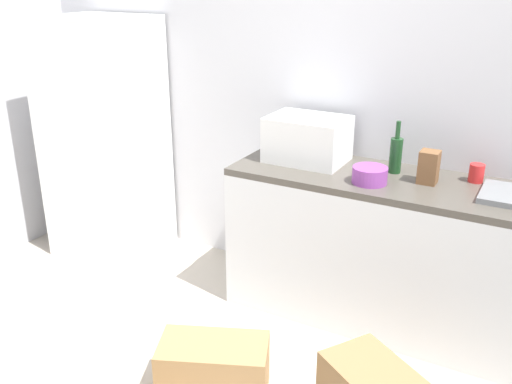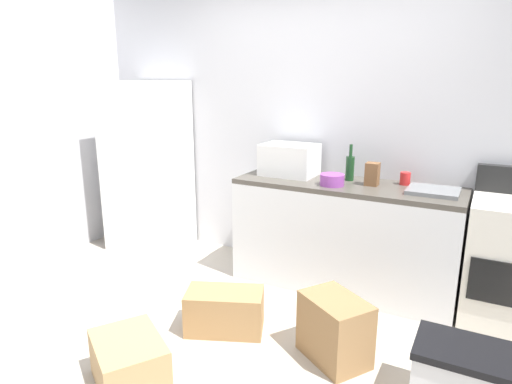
{
  "view_description": "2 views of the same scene",
  "coord_description": "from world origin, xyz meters",
  "px_view_note": "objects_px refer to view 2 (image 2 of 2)",
  "views": [
    {
      "loc": [
        1.07,
        -1.76,
        1.98
      ],
      "look_at": [
        -0.26,
        0.67,
        0.9
      ],
      "focal_mm": 39.92,
      "sensor_mm": 36.0,
      "label": 1
    },
    {
      "loc": [
        1.29,
        -2.18,
        1.72
      ],
      "look_at": [
        -0.26,
        0.69,
        0.88
      ],
      "focal_mm": 30.85,
      "sensor_mm": 36.0,
      "label": 2
    }
  ],
  "objects_px": {
    "wine_bottle": "(350,167)",
    "storage_bin": "(458,378)",
    "mixing_bowl": "(332,180)",
    "cardboard_box_small": "(129,362)",
    "coffee_mug": "(405,179)",
    "cardboard_box_large": "(225,311)",
    "stove_oven": "(512,262)",
    "refrigerator": "(148,167)",
    "microwave": "(289,160)",
    "cardboard_box_medium": "(335,329)",
    "knife_block": "(372,174)"
  },
  "relations": [
    {
      "from": "storage_bin",
      "to": "cardboard_box_medium",
      "type": "bearing_deg",
      "value": 170.45
    },
    {
      "from": "wine_bottle",
      "to": "mixing_bowl",
      "type": "xyz_separation_m",
      "value": [
        -0.07,
        -0.23,
        -0.06
      ]
    },
    {
      "from": "wine_bottle",
      "to": "knife_block",
      "type": "xyz_separation_m",
      "value": [
        0.2,
        -0.08,
        -0.02
      ]
    },
    {
      "from": "mixing_bowl",
      "to": "storage_bin",
      "type": "distance_m",
      "value": 1.64
    },
    {
      "from": "refrigerator",
      "to": "microwave",
      "type": "bearing_deg",
      "value": 4.43
    },
    {
      "from": "mixing_bowl",
      "to": "storage_bin",
      "type": "height_order",
      "value": "mixing_bowl"
    },
    {
      "from": "stove_oven",
      "to": "knife_block",
      "type": "bearing_deg",
      "value": 178.78
    },
    {
      "from": "coffee_mug",
      "to": "cardboard_box_large",
      "type": "bearing_deg",
      "value": -127.31
    },
    {
      "from": "refrigerator",
      "to": "wine_bottle",
      "type": "xyz_separation_m",
      "value": [
        2.04,
        0.16,
        0.16
      ]
    },
    {
      "from": "coffee_mug",
      "to": "storage_bin",
      "type": "xyz_separation_m",
      "value": [
        0.56,
        -1.29,
        -0.76
      ]
    },
    {
      "from": "stove_oven",
      "to": "coffee_mug",
      "type": "distance_m",
      "value": 0.95
    },
    {
      "from": "coffee_mug",
      "to": "cardboard_box_large",
      "type": "height_order",
      "value": "coffee_mug"
    },
    {
      "from": "knife_block",
      "to": "cardboard_box_medium",
      "type": "distance_m",
      "value": 1.3
    },
    {
      "from": "microwave",
      "to": "knife_block",
      "type": "xyz_separation_m",
      "value": [
        0.73,
        -0.04,
        -0.05
      ]
    },
    {
      "from": "cardboard_box_medium",
      "to": "microwave",
      "type": "bearing_deg",
      "value": 126.9
    },
    {
      "from": "wine_bottle",
      "to": "cardboard_box_small",
      "type": "bearing_deg",
      "value": -109.76
    },
    {
      "from": "storage_bin",
      "to": "coffee_mug",
      "type": "bearing_deg",
      "value": 113.52
    },
    {
      "from": "cardboard_box_medium",
      "to": "cardboard_box_small",
      "type": "relative_size",
      "value": 0.9
    },
    {
      "from": "refrigerator",
      "to": "stove_oven",
      "type": "relative_size",
      "value": 1.54
    },
    {
      "from": "cardboard_box_medium",
      "to": "cardboard_box_small",
      "type": "bearing_deg",
      "value": -140.58
    },
    {
      "from": "wine_bottle",
      "to": "cardboard_box_large",
      "type": "xyz_separation_m",
      "value": [
        -0.5,
        -1.16,
        -0.86
      ]
    },
    {
      "from": "mixing_bowl",
      "to": "knife_block",
      "type": "bearing_deg",
      "value": 28.87
    },
    {
      "from": "refrigerator",
      "to": "storage_bin",
      "type": "bearing_deg",
      "value": -19.47
    },
    {
      "from": "wine_bottle",
      "to": "stove_oven",
      "type": "bearing_deg",
      "value": -4.88
    },
    {
      "from": "mixing_bowl",
      "to": "cardboard_box_small",
      "type": "height_order",
      "value": "mixing_bowl"
    },
    {
      "from": "refrigerator",
      "to": "cardboard_box_small",
      "type": "relative_size",
      "value": 3.59
    },
    {
      "from": "coffee_mug",
      "to": "storage_bin",
      "type": "relative_size",
      "value": 0.22
    },
    {
      "from": "microwave",
      "to": "storage_bin",
      "type": "xyz_separation_m",
      "value": [
        1.52,
        -1.19,
        -0.84
      ]
    },
    {
      "from": "stove_oven",
      "to": "storage_bin",
      "type": "xyz_separation_m",
      "value": [
        -0.24,
        -1.13,
        -0.27
      ]
    },
    {
      "from": "cardboard_box_medium",
      "to": "storage_bin",
      "type": "xyz_separation_m",
      "value": [
        0.72,
        -0.12,
        -0.01
      ]
    },
    {
      "from": "wine_bottle",
      "to": "cardboard_box_large",
      "type": "distance_m",
      "value": 1.53
    },
    {
      "from": "coffee_mug",
      "to": "storage_bin",
      "type": "bearing_deg",
      "value": -66.48
    },
    {
      "from": "knife_block",
      "to": "cardboard_box_medium",
      "type": "height_order",
      "value": "knife_block"
    },
    {
      "from": "wine_bottle",
      "to": "mixing_bowl",
      "type": "bearing_deg",
      "value": -106.69
    },
    {
      "from": "cardboard_box_small",
      "to": "cardboard_box_medium",
      "type": "bearing_deg",
      "value": 39.42
    },
    {
      "from": "microwave",
      "to": "cardboard_box_medium",
      "type": "distance_m",
      "value": 1.57
    },
    {
      "from": "microwave",
      "to": "cardboard_box_small",
      "type": "distance_m",
      "value": 2.07
    },
    {
      "from": "refrigerator",
      "to": "mixing_bowl",
      "type": "relative_size",
      "value": 8.93
    },
    {
      "from": "cardboard_box_medium",
      "to": "storage_bin",
      "type": "height_order",
      "value": "cardboard_box_medium"
    },
    {
      "from": "microwave",
      "to": "coffee_mug",
      "type": "distance_m",
      "value": 0.97
    },
    {
      "from": "refrigerator",
      "to": "cardboard_box_medium",
      "type": "height_order",
      "value": "refrigerator"
    },
    {
      "from": "coffee_mug",
      "to": "cardboard_box_medium",
      "type": "distance_m",
      "value": 1.4
    },
    {
      "from": "coffee_mug",
      "to": "knife_block",
      "type": "bearing_deg",
      "value": -147.59
    },
    {
      "from": "wine_bottle",
      "to": "refrigerator",
      "type": "bearing_deg",
      "value": -175.51
    },
    {
      "from": "refrigerator",
      "to": "cardboard_box_large",
      "type": "height_order",
      "value": "refrigerator"
    },
    {
      "from": "knife_block",
      "to": "cardboard_box_medium",
      "type": "relative_size",
      "value": 0.42
    },
    {
      "from": "refrigerator",
      "to": "storage_bin",
      "type": "height_order",
      "value": "refrigerator"
    },
    {
      "from": "mixing_bowl",
      "to": "wine_bottle",
      "type": "bearing_deg",
      "value": 73.31
    },
    {
      "from": "refrigerator",
      "to": "knife_block",
      "type": "distance_m",
      "value": 2.25
    },
    {
      "from": "wine_bottle",
      "to": "storage_bin",
      "type": "xyz_separation_m",
      "value": [
        1.0,
        -1.23,
        -0.82
      ]
    }
  ]
}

